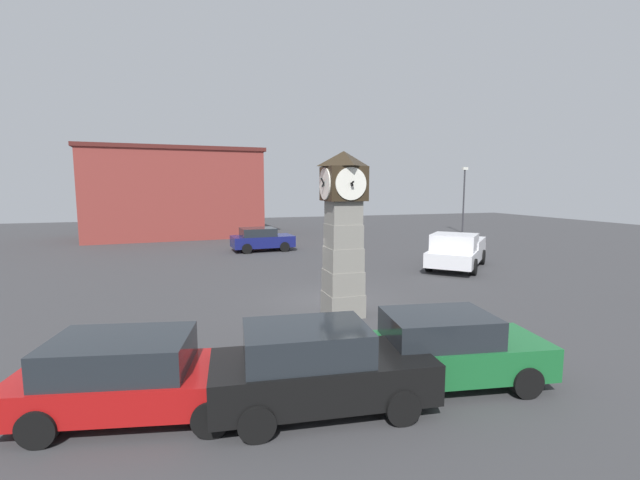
# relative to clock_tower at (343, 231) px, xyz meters

# --- Properties ---
(ground_plane) EXTENTS (84.65, 84.65, 0.00)m
(ground_plane) POSITION_rel_clock_tower_xyz_m (0.28, 1.62, -2.77)
(ground_plane) COLOR #38383A
(clock_tower) EXTENTS (1.50, 1.61, 5.28)m
(clock_tower) POSITION_rel_clock_tower_xyz_m (0.00, 0.00, 0.00)
(clock_tower) COLOR gray
(clock_tower) RESTS_ON ground_plane
(bollard_near_tower) EXTENTS (0.23, 0.23, 1.13)m
(bollard_near_tower) POSITION_rel_clock_tower_xyz_m (-1.35, -3.62, -2.20)
(bollard_near_tower) COLOR brown
(bollard_near_tower) RESTS_ON ground_plane
(bollard_mid_row) EXTENTS (0.21, 0.21, 1.03)m
(bollard_mid_row) POSITION_rel_clock_tower_xyz_m (0.01, -3.13, -2.25)
(bollard_mid_row) COLOR brown
(bollard_mid_row) RESTS_ON ground_plane
(car_navy_sedan) EXTENTS (4.68, 2.67, 1.48)m
(car_navy_sedan) POSITION_rel_clock_tower_xyz_m (-5.82, -4.60, -2.02)
(car_navy_sedan) COLOR #A51111
(car_navy_sedan) RESTS_ON ground_plane
(car_near_tower) EXTENTS (4.27, 2.17, 1.64)m
(car_near_tower) POSITION_rel_clock_tower_xyz_m (-2.57, -5.45, -1.95)
(car_near_tower) COLOR black
(car_near_tower) RESTS_ON ground_plane
(car_by_building) EXTENTS (4.16, 2.30, 1.55)m
(car_by_building) POSITION_rel_clock_tower_xyz_m (0.36, -5.28, -1.99)
(car_by_building) COLOR #19602D
(car_by_building) RESTS_ON ground_plane
(car_silver_hatch) EXTENTS (4.02, 2.26, 1.50)m
(car_silver_hatch) POSITION_rel_clock_tower_xyz_m (-0.06, 14.79, -2.00)
(car_silver_hatch) COLOR navy
(car_silver_hatch) RESTS_ON ground_plane
(pickup_truck) EXTENTS (5.34, 5.33, 1.85)m
(pickup_truck) POSITION_rel_clock_tower_xyz_m (8.51, 5.83, -1.84)
(pickup_truck) COLOR silver
(pickup_truck) RESTS_ON ground_plane
(street_lamp_far_side) EXTENTS (0.50, 0.24, 5.88)m
(street_lamp_far_side) POSITION_rel_clock_tower_xyz_m (19.22, 20.03, 0.65)
(street_lamp_far_side) COLOR #333338
(street_lamp_far_side) RESTS_ON ground_plane
(warehouse_blue_far) EXTENTS (14.29, 8.49, 7.26)m
(warehouse_blue_far) POSITION_rel_clock_tower_xyz_m (-5.47, 25.19, 0.87)
(warehouse_blue_far) COLOR maroon
(warehouse_blue_far) RESTS_ON ground_plane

